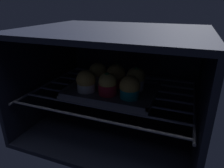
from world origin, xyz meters
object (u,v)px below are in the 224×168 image
muffin_row1_col2 (136,79)px  baking_tray (112,91)px  muffin_row0_col0 (86,81)px  muffin_row0_col2 (130,88)px  muffin_row0_col1 (108,84)px  muffin_row1_col0 (98,74)px  muffin_row1_col1 (117,76)px

muffin_row1_col2 → baking_tray: bearing=-153.3°
muffin_row0_col0 → muffin_row0_col2: size_ratio=1.01×
baking_tray → muffin_row0_col0: muffin_row0_col0 is taller
muffin_row0_col0 → muffin_row0_col2: same height
muffin_row0_col0 → muffin_row0_col1: size_ratio=0.98×
muffin_row1_col2 → muffin_row0_col0: bearing=-152.8°
baking_tray → muffin_row1_col2: (7.23, 3.63, 4.19)cm
muffin_row1_col0 → muffin_row1_col2: bearing=-1.8°
baking_tray → muffin_row0_col1: size_ratio=3.94×
muffin_row0_col0 → baking_tray: bearing=27.6°
baking_tray → muffin_row1_col1: bearing=85.8°
baking_tray → muffin_row0_col0: 9.54cm
muffin_row1_col2 → muffin_row1_col1: bearing=178.9°
muffin_row0_col2 → baking_tray: bearing=152.3°
muffin_row0_col2 → muffin_row1_col2: muffin_row1_col2 is taller
baking_tray → muffin_row1_col2: 9.11cm
muffin_row0_col0 → muffin_row0_col1: muffin_row0_col1 is taller
baking_tray → muffin_row0_col0: bearing=-152.4°
muffin_row0_col2 → muffin_row1_col2: (-0.19, 7.53, 0.36)cm
muffin_row1_col1 → muffin_row1_col2: (6.95, -0.13, -0.22)cm
muffin_row0_col1 → muffin_row1_col2: muffin_row1_col2 is taller
muffin_row1_col0 → muffin_row1_col2: muffin_row1_col2 is taller
muffin_row1_col0 → muffin_row1_col1: 7.46cm
muffin_row0_col1 → muffin_row1_col0: (-7.21, 7.95, 0.24)cm
muffin_row0_col2 → muffin_row0_col0: bearing=-179.5°
baking_tray → muffin_row0_col2: size_ratio=4.06×
muffin_row1_col1 → muffin_row1_col2: muffin_row1_col1 is taller
muffin_row1_col1 → muffin_row1_col2: bearing=-1.1°
muffin_row1_col0 → muffin_row1_col1: (7.45, -0.32, 0.30)cm
muffin_row0_col1 → muffin_row1_col1: 7.65cm
muffin_row0_col0 → muffin_row0_col2: bearing=0.5°
baking_tray → muffin_row1_col1: size_ratio=3.64×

